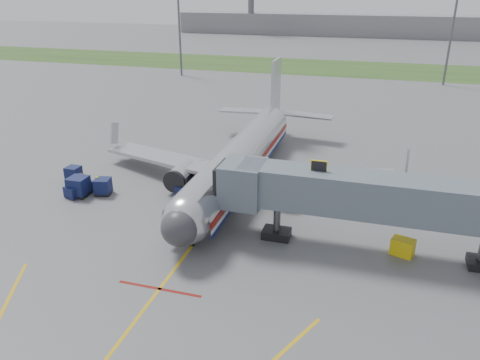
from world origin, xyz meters
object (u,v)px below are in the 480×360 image
(airliner, at_px, (241,157))
(belt_loader, at_px, (191,184))
(baggage_tug, at_px, (79,187))
(ramp_worker, at_px, (99,185))

(airliner, distance_m, belt_loader, 5.71)
(airliner, distance_m, baggage_tug, 16.05)
(baggage_tug, relative_size, belt_loader, 0.62)
(baggage_tug, bearing_deg, belt_loader, 22.84)
(belt_loader, height_order, ramp_worker, belt_loader)
(airliner, xyz_separation_m, baggage_tug, (-14.03, -7.57, -1.83))
(airliner, relative_size, ramp_worker, 20.71)
(belt_loader, bearing_deg, ramp_worker, -158.32)
(baggage_tug, bearing_deg, airliner, 28.35)
(airliner, relative_size, belt_loader, 7.57)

